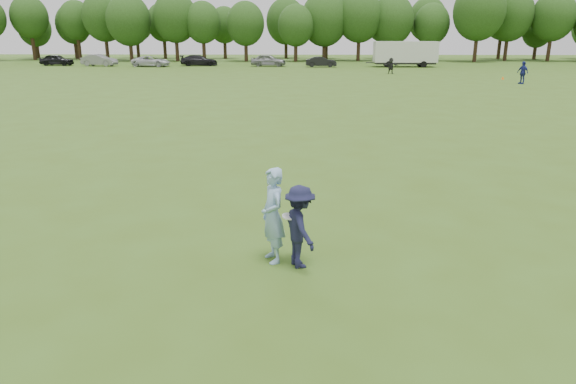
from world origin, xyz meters
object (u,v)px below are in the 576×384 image
Objects in this scene: cargo_trailer at (405,53)px; car_b at (99,60)px; car_e at (269,60)px; player_far_b at (523,73)px; car_d at (199,60)px; field_cone at (503,78)px; player_far_d at (391,66)px; car_a at (57,60)px; car_c at (151,61)px; car_f at (321,62)px; thrower at (273,215)px; defender at (300,227)px.

car_b is at bearing 179.34° from cargo_trailer.
car_e is at bearing -81.76° from car_b.
player_far_b reaches higher than car_d.
car_e is 17.77m from cargo_trailer.
player_far_d is at bearing 144.20° from field_cone.
car_a is (-42.87, 13.36, -0.09)m from player_far_d.
car_f is (22.21, -0.10, -0.02)m from car_c.
player_far_d is 27.08m from car_d.
cargo_trailer reaches higher than car_f.
thrower is 1.17× the size of defender.
car_d is 0.54× the size of cargo_trailer.
car_f is at bearing 123.82° from player_far_d.
car_f is 0.44× the size of cargo_trailer.
car_d is 16.48m from car_f.
car_b is 7.32m from car_c.
car_a is 46.55m from cargo_trailer.
player_far_b is 41.24m from car_d.
player_far_d is at bearing -107.09° from cargo_trailer.
thrower is 69.75m from car_a.
defender is at bearing -99.69° from player_far_d.
defender is at bearing -172.57° from car_d.
car_a is 0.89× the size of car_c.
car_b is 1.16× the size of car_f.
defender is 61.53m from cargo_trailer.
car_e is at bearing -80.39° from car_c.
field_cone is (19.30, 41.20, -0.76)m from thrower.
cargo_trailer reaches higher than car_d.
car_f is at bearing 154.20° from thrower.
field_cone is at bearing -122.49° from car_e.
player_far_b is at bearing -109.45° from car_b.
car_d is (-32.95, 24.79, -0.23)m from player_far_b.
car_f is (16.33, -2.23, -0.05)m from car_d.
car_b is at bearing -144.33° from player_far_b.
field_cone is at bearing -34.60° from player_far_d.
car_f is at bearing -25.02° from defender.
car_c is 42.92m from field_cone.
cargo_trailer is (27.15, -1.57, 1.06)m from car_d.
player_far_b reaches higher than field_cone.
defender reaches higher than car_c.
player_far_d is 0.36× the size of car_e.
car_d is 9.47m from car_e.
car_a is 1.10× the size of car_f.
car_d is (-23.50, 13.45, -0.12)m from player_far_d.
thrower is 1.09× the size of player_far_d.
thrower reaches higher than field_cone.
car_b is at bearing 157.41° from field_cone.
car_d reaches higher than car_c.
thrower is 0.39× the size of car_b.
car_d is at bearing 81.89° from car_f.
defender is 66.49m from car_b.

